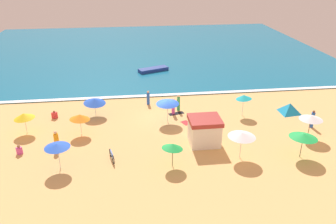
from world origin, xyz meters
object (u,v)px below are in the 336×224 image
(beach_tent, at_px, (290,108))
(beach_umbrella_8, at_px, (57,146))
(beach_umbrella_2, at_px, (244,97))
(beach_umbrella_4, at_px, (304,136))
(beach_umbrella_6, at_px, (311,117))
(beach_umbrella_5, at_px, (242,135))
(parked_bicycle, at_px, (112,156))
(beach_umbrella_9, at_px, (168,102))
(beachgoer_3, at_px, (54,115))
(beachgoer_6, at_px, (57,141))
(lifeguard_cabana, at_px, (204,131))
(beachgoer_1, at_px, (148,98))
(beachgoer_0, at_px, (312,119))
(beachgoer_4, at_px, (178,103))
(beachgoer_5, at_px, (173,106))
(beach_umbrella_7, at_px, (24,116))
(small_boat_0, at_px, (153,69))
(beach_umbrella_3, at_px, (95,101))
(beach_umbrella_1, at_px, (80,117))
(beach_umbrella_0, at_px, (173,146))
(beachgoer_2, at_px, (19,150))

(beach_tent, bearing_deg, beach_umbrella_8, -160.96)
(beach_umbrella_2, distance_m, beach_umbrella_8, 18.59)
(beach_umbrella_4, height_order, beach_umbrella_6, beach_umbrella_6)
(beach_umbrella_5, xyz_separation_m, parked_bicycle, (-10.28, 0.91, -1.71))
(beach_umbrella_9, height_order, beachgoer_3, beach_umbrella_9)
(beach_umbrella_5, distance_m, beachgoer_6, 15.29)
(beach_umbrella_2, height_order, beach_umbrella_6, beach_umbrella_2)
(lifeguard_cabana, xyz_separation_m, beachgoer_1, (-4.21, 9.22, -0.49))
(beach_tent, xyz_separation_m, beachgoer_6, (-22.82, -4.65, 0.29))
(lifeguard_cabana, bearing_deg, beachgoer_0, 9.07)
(beach_umbrella_5, bearing_deg, beach_umbrella_9, 124.66)
(beachgoer_3, bearing_deg, beachgoer_6, -78.08)
(beachgoer_4, distance_m, beachgoer_5, 1.08)
(beachgoer_3, relative_size, beachgoer_4, 0.46)
(beach_umbrella_8, xyz_separation_m, beachgoer_6, (-0.71, 2.99, -1.21))
(beachgoer_0, relative_size, beachgoer_1, 1.11)
(beachgoer_3, relative_size, beachgoer_5, 0.46)
(beach_umbrella_2, bearing_deg, beach_umbrella_6, -50.57)
(beach_umbrella_4, height_order, beachgoer_6, beach_umbrella_4)
(beach_umbrella_7, relative_size, beachgoer_6, 1.18)
(beach_tent, bearing_deg, beachgoer_0, -80.69)
(beach_umbrella_9, bearing_deg, small_boat_0, 90.13)
(small_boat_0, bearing_deg, beach_umbrella_7, -127.87)
(beach_tent, distance_m, beachgoer_1, 15.05)
(beach_umbrella_5, bearing_deg, small_boat_0, 102.16)
(beach_umbrella_7, bearing_deg, beach_umbrella_3, 26.51)
(lifeguard_cabana, xyz_separation_m, beachgoer_5, (-1.82, 6.32, -0.39))
(beach_umbrella_3, xyz_separation_m, beach_umbrella_8, (-2.06, -9.32, 0.36))
(beach_umbrella_2, relative_size, beach_tent, 0.81)
(beach_umbrella_1, bearing_deg, beachgoer_3, 128.59)
(beach_umbrella_7, distance_m, beachgoer_5, 14.24)
(beach_umbrella_0, height_order, beach_umbrella_5, beach_umbrella_5)
(beach_umbrella_3, xyz_separation_m, small_boat_0, (7.09, 13.89, -1.32))
(beachgoer_0, height_order, beachgoer_6, beachgoer_0)
(beach_umbrella_4, bearing_deg, beach_umbrella_0, 179.96)
(beach_umbrella_6, distance_m, beachgoer_0, 2.60)
(beachgoer_3, bearing_deg, beach_umbrella_7, -123.47)
(beachgoer_2, height_order, beachgoer_5, beachgoer_5)
(beachgoer_0, bearing_deg, beachgoer_3, 168.33)
(beach_umbrella_0, relative_size, beach_umbrella_7, 1.13)
(beach_tent, bearing_deg, beachgoer_4, 170.25)
(beach_umbrella_1, distance_m, parked_bicycle, 5.70)
(beach_umbrella_2, height_order, beachgoer_5, beach_umbrella_2)
(beach_umbrella_0, bearing_deg, small_boat_0, 88.70)
(beach_umbrella_3, xyz_separation_m, beachgoer_0, (20.63, -5.15, -0.83))
(beach_umbrella_9, bearing_deg, beach_umbrella_3, 162.31)
(beachgoer_6, height_order, small_boat_0, beachgoer_6)
(beach_umbrella_7, bearing_deg, beachgoer_2, -85.01)
(beach_umbrella_9, distance_m, beachgoer_6, 10.77)
(beach_umbrella_5, xyz_separation_m, beachgoer_3, (-16.23, 9.47, -1.75))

